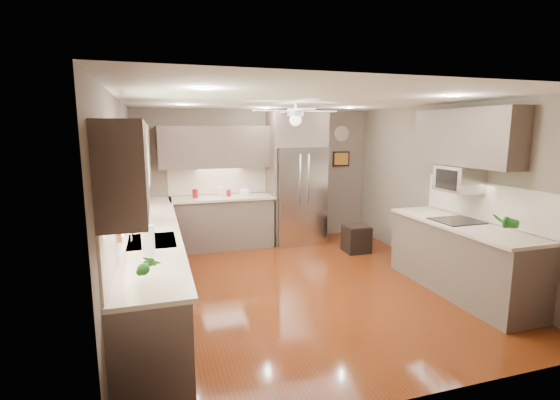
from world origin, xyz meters
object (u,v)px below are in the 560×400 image
canister_d (229,193)px  microwave (459,179)px  canister_a (195,193)px  stool (356,239)px  potted_plant_right (504,222)px  potted_plant_left (149,266)px  refrigerator (297,180)px  paper_towel (148,240)px  bowl (245,194)px  soap_bottle (140,226)px  canister_c (220,192)px

canister_d → microwave: 3.84m
canister_a → stool: canister_a is taller
canister_d → potted_plant_right: bearing=-55.5°
potted_plant_left → refrigerator: bearing=56.4°
canister_d → paper_towel: size_ratio=0.39×
paper_towel → potted_plant_left: bearing=-88.8°
bowl → stool: bearing=-29.6°
soap_bottle → potted_plant_right: 4.15m
refrigerator → stool: 1.54m
bowl → refrigerator: bearing=-3.5°
potted_plant_left → paper_towel: size_ratio=0.98×
refrigerator → canister_d: bearing=177.8°
canister_c → microwave: size_ratio=0.31×
soap_bottle → potted_plant_right: potted_plant_right is taller
canister_a → canister_c: bearing=0.6°
soap_bottle → potted_plant_left: (0.12, -1.60, 0.04)m
canister_c → canister_d: canister_c is taller
microwave → potted_plant_right: bearing=-97.3°
canister_a → microwave: size_ratio=0.29×
canister_d → microwave: (2.63, -2.76, 0.48)m
stool → potted_plant_right: bearing=-80.6°
soap_bottle → stool: bearing=22.1°
canister_a → refrigerator: refrigerator is taller
microwave → potted_plant_left: bearing=-162.3°
potted_plant_left → bowl: potted_plant_left is taller
canister_c → potted_plant_right: size_ratio=0.55×
canister_a → microwave: bearing=-40.5°
potted_plant_right → bowl: potted_plant_right is taller
potted_plant_left → paper_towel: bearing=91.2°
stool → canister_c: bearing=156.0°
potted_plant_left → microwave: (3.97, 1.27, 0.39)m
canister_c → paper_towel: (-1.20, -3.19, 0.05)m
canister_a → canister_d: bearing=0.5°
soap_bottle → microwave: (4.08, -0.33, 0.43)m
canister_a → soap_bottle: (-0.86, -2.42, 0.03)m
bowl → potted_plant_right: bearing=-59.0°
soap_bottle → paper_towel: (0.10, -0.76, 0.03)m
bowl → microwave: 3.65m
refrigerator → paper_towel: 4.11m
microwave → stool: size_ratio=1.14×
potted_plant_left → refrigerator: 4.77m
soap_bottle → potted_plant_right: bearing=-17.2°
canister_c → refrigerator: refrigerator is taller
paper_towel → potted_plant_right: bearing=-6.8°
canister_a → canister_c: size_ratio=0.93×
microwave → paper_towel: microwave is taller
canister_c → canister_d: size_ratio=1.44×
potted_plant_left → microwave: size_ratio=0.55×
canister_c → bowl: canister_c is taller
canister_d → paper_towel: paper_towel is taller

